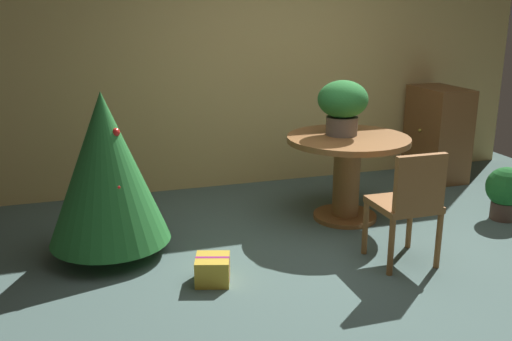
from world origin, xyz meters
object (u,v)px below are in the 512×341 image
(flower_vase, at_px, (342,104))
(gift_box_gold, at_px, (213,269))
(round_dining_table, at_px, (347,162))
(potted_plant, at_px, (506,191))
(holiday_tree, at_px, (106,168))
(wooden_cabinet, at_px, (437,133))
(wooden_chair_near, at_px, (409,201))

(flower_vase, distance_m, gift_box_gold, 1.94)
(round_dining_table, height_order, potted_plant, round_dining_table)
(round_dining_table, distance_m, potted_plant, 1.47)
(round_dining_table, height_order, flower_vase, flower_vase)
(round_dining_table, distance_m, holiday_tree, 2.11)
(flower_vase, xyz_separation_m, holiday_tree, (-2.06, -0.24, -0.35))
(flower_vase, relative_size, gift_box_gold, 1.63)
(round_dining_table, height_order, wooden_cabinet, wooden_cabinet)
(holiday_tree, relative_size, gift_box_gold, 4.29)
(gift_box_gold, xyz_separation_m, wooden_cabinet, (2.98, 1.71, 0.42))
(wooden_chair_near, xyz_separation_m, gift_box_gold, (-1.45, 0.16, -0.41))
(wooden_chair_near, distance_m, gift_box_gold, 1.51)
(wooden_chair_near, height_order, potted_plant, wooden_chair_near)
(flower_vase, height_order, wooden_cabinet, flower_vase)
(round_dining_table, xyz_separation_m, wooden_chair_near, (0.00, -1.01, -0.03))
(wooden_chair_near, xyz_separation_m, holiday_tree, (-2.09, 0.86, 0.20))
(wooden_chair_near, bearing_deg, wooden_cabinet, 50.70)
(round_dining_table, bearing_deg, wooden_cabinet, 29.33)
(wooden_cabinet, relative_size, potted_plant, 2.09)
(round_dining_table, xyz_separation_m, flower_vase, (-0.03, 0.08, 0.52))
(holiday_tree, distance_m, wooden_cabinet, 3.77)
(round_dining_table, xyz_separation_m, holiday_tree, (-2.09, -0.16, 0.17))
(round_dining_table, relative_size, potted_plant, 2.23)
(round_dining_table, height_order, holiday_tree, holiday_tree)
(flower_vase, bearing_deg, potted_plant, -20.81)
(holiday_tree, xyz_separation_m, gift_box_gold, (0.65, -0.69, -0.61))
(holiday_tree, height_order, potted_plant, holiday_tree)
(holiday_tree, xyz_separation_m, wooden_cabinet, (3.63, 1.02, -0.19))
(wooden_cabinet, distance_m, potted_plant, 1.35)
(wooden_chair_near, height_order, holiday_tree, holiday_tree)
(gift_box_gold, height_order, wooden_cabinet, wooden_cabinet)
(wooden_cabinet, bearing_deg, round_dining_table, -150.67)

